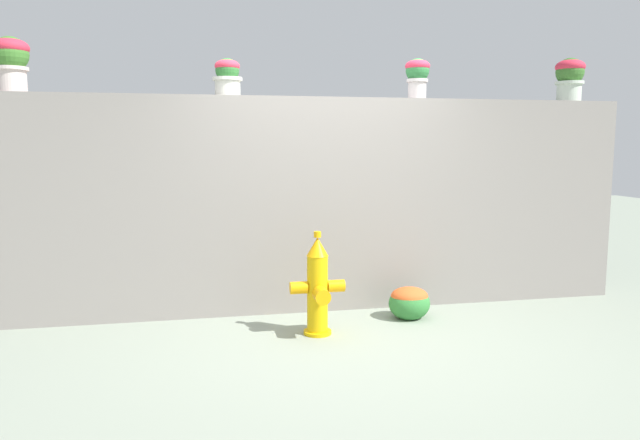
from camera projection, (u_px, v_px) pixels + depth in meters
name	position (u px, v px, depth m)	size (l,w,h in m)	color
ground_plane	(348.00, 340.00, 4.97)	(24.00, 24.00, 0.00)	gray
stone_wall	(323.00, 204.00, 5.86)	(6.23, 0.37, 2.08)	gray
potted_plant_0	(11.00, 58.00, 5.13)	(0.32, 0.32, 0.48)	beige
potted_plant_1	(227.00, 76.00, 5.55)	(0.28, 0.28, 0.36)	silver
potted_plant_2	(417.00, 74.00, 5.87)	(0.25, 0.25, 0.40)	beige
potted_plant_3	(570.00, 76.00, 6.26)	(0.31, 0.31, 0.46)	silver
fire_hydrant	(318.00, 288.00, 5.06)	(0.47, 0.37, 0.90)	#EBB70B
flower_bush_left	(409.00, 301.00, 5.57)	(0.39, 0.35, 0.31)	#36833A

